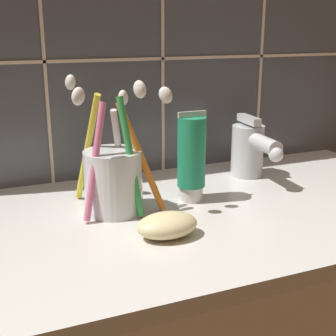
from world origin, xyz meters
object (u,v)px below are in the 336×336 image
(toothbrush_cup, at_px, (113,176))
(sink_faucet, at_px, (250,149))
(soap_bar, at_px, (167,225))
(toothpaste_tube, at_px, (188,158))

(toothbrush_cup, relative_size, sink_faucet, 1.41)
(toothbrush_cup, relative_size, soap_bar, 2.42)
(toothpaste_tube, xyz_separation_m, soap_bar, (-0.08, -0.10, -0.05))
(toothbrush_cup, bearing_deg, toothpaste_tube, -0.15)
(sink_faucet, distance_m, soap_bar, 0.28)
(sink_faucet, bearing_deg, toothpaste_tube, -62.75)
(sink_faucet, bearing_deg, toothbrush_cup, -72.54)
(toothpaste_tube, xyz_separation_m, sink_faucet, (0.14, 0.06, -0.02))
(soap_bar, bearing_deg, sink_faucet, 37.03)
(sink_faucet, xyz_separation_m, soap_bar, (-0.22, -0.16, -0.03))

